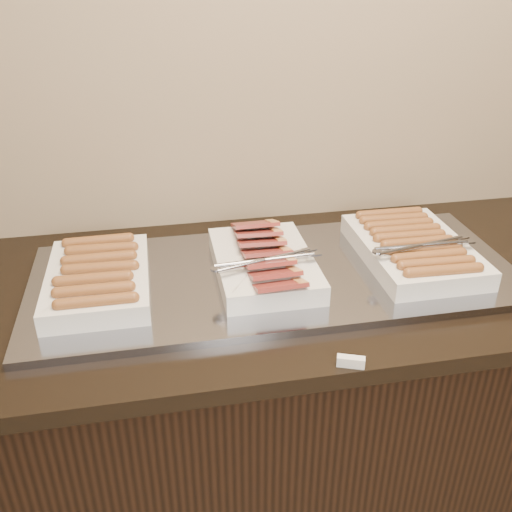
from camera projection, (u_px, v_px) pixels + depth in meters
The scene contains 6 objects.
counter at pixel (270, 412), 1.64m from camera, with size 2.06×0.76×0.90m.
warming_tray at pixel (275, 275), 1.43m from camera, with size 1.20×0.50×0.02m, color gray.
dish_left at pixel (98, 278), 1.34m from camera, with size 0.23×0.35×0.07m.
dish_center at pixel (264, 262), 1.40m from camera, with size 0.27×0.37×0.09m.
dish_right at pixel (413, 248), 1.46m from camera, with size 0.27×0.39×0.08m.
label_holder at pixel (351, 362), 1.13m from camera, with size 0.06×0.02×0.02m, color silver.
Camera 1 is at (-0.27, 0.93, 1.63)m, focal length 40.00 mm.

